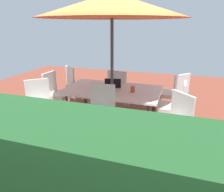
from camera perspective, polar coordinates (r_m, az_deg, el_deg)
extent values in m
cube|color=brown|center=(4.39, 0.00, -7.33)|extent=(10.00, 10.00, 0.02)
cube|color=#1E4C23|center=(2.05, -25.51, -21.22)|extent=(6.30, 0.63, 1.36)
cube|color=silver|center=(4.12, 0.00, 1.65)|extent=(1.89, 1.14, 0.04)
cylinder|color=#333333|center=(4.48, 11.40, -2.24)|extent=(0.05, 0.05, 0.69)
cylinder|color=#333333|center=(4.89, -7.36, -0.18)|extent=(0.05, 0.05, 0.69)
cylinder|color=#333333|center=(3.71, 9.78, -6.74)|extent=(0.05, 0.05, 0.69)
cylinder|color=#333333|center=(4.20, -12.19, -3.77)|extent=(0.05, 0.05, 0.69)
cylinder|color=#4C4C4C|center=(4.00, 0.00, 8.46)|extent=(0.06, 0.06, 2.41)
cone|color=orange|center=(3.95, 0.00, 23.61)|extent=(2.67, 2.67, 0.41)
cylinder|color=black|center=(4.38, 0.00, -6.86)|extent=(0.44, 0.44, 0.06)
cube|color=silver|center=(5.34, -9.22, 3.02)|extent=(0.46, 0.46, 0.08)
cube|color=white|center=(5.19, -11.46, 5.44)|extent=(0.37, 0.30, 0.45)
cylinder|color=white|center=(5.34, -6.49, 0.17)|extent=(0.03, 0.03, 0.45)
cylinder|color=white|center=(5.65, -8.23, 1.14)|extent=(0.03, 0.03, 0.45)
cylinder|color=white|center=(5.19, -9.98, -0.57)|extent=(0.03, 0.03, 0.45)
cylinder|color=white|center=(5.51, -11.57, 0.47)|extent=(0.03, 0.03, 0.45)
cube|color=silver|center=(4.06, -19.02, -2.99)|extent=(0.46, 0.46, 0.08)
cube|color=white|center=(4.18, -19.80, 1.38)|extent=(0.34, 0.33, 0.45)
cylinder|color=white|center=(3.99, -20.83, -7.79)|extent=(0.03, 0.03, 0.45)
cylinder|color=white|center=(4.02, -15.72, -6.99)|extent=(0.03, 0.03, 0.45)
cylinder|color=white|center=(4.32, -21.33, -5.78)|extent=(0.03, 0.03, 0.45)
cylinder|color=white|center=(4.35, -16.62, -5.06)|extent=(0.03, 0.03, 0.45)
cube|color=silver|center=(3.52, -3.26, -5.36)|extent=(0.46, 0.46, 0.08)
cube|color=white|center=(3.61, -2.58, -0.17)|extent=(0.44, 0.10, 0.45)
cylinder|color=white|center=(3.53, -6.76, -10.23)|extent=(0.03, 0.03, 0.45)
cylinder|color=white|center=(3.45, -0.92, -10.82)|extent=(0.03, 0.03, 0.45)
cylinder|color=white|center=(3.83, -5.21, -7.66)|extent=(0.03, 0.03, 0.45)
cylinder|color=white|center=(3.76, 0.15, -8.13)|extent=(0.03, 0.03, 0.45)
cube|color=silver|center=(4.66, -14.43, 0.28)|extent=(0.46, 0.46, 0.08)
cube|color=white|center=(4.71, -16.80, 3.62)|extent=(0.06, 0.44, 0.45)
cylinder|color=white|center=(4.52, -13.56, -3.86)|extent=(0.03, 0.03, 0.45)
cylinder|color=white|center=(4.80, -11.18, -2.32)|extent=(0.03, 0.03, 0.45)
cylinder|color=white|center=(4.72, -17.20, -3.18)|extent=(0.03, 0.03, 0.45)
cylinder|color=white|center=(4.99, -14.72, -1.75)|extent=(0.03, 0.03, 0.45)
cube|color=silver|center=(4.75, 16.37, 0.46)|extent=(0.46, 0.46, 0.08)
cube|color=white|center=(4.55, 18.59, 2.90)|extent=(0.32, 0.36, 0.45)
cylinder|color=white|center=(5.08, 16.01, -1.48)|extent=(0.03, 0.03, 0.45)
cylinder|color=white|center=(4.83, 13.07, -2.28)|extent=(0.03, 0.03, 0.45)
cylinder|color=white|center=(4.86, 19.07, -2.74)|extent=(0.03, 0.03, 0.45)
cylinder|color=white|center=(4.60, 16.15, -3.65)|extent=(0.03, 0.03, 0.45)
cube|color=silver|center=(3.99, 15.74, -3.05)|extent=(0.46, 0.46, 0.08)
cube|color=white|center=(3.90, 19.15, 0.23)|extent=(0.05, 0.44, 0.45)
cylinder|color=white|center=(4.27, 13.19, -5.21)|extent=(0.03, 0.03, 0.45)
cylinder|color=white|center=(3.94, 12.59, -7.27)|extent=(0.03, 0.03, 0.45)
cylinder|color=white|center=(4.26, 18.02, -5.75)|extent=(0.03, 0.03, 0.45)
cylinder|color=white|center=(3.93, 17.84, -7.86)|extent=(0.03, 0.03, 0.45)
cube|color=silver|center=(3.29, 15.65, -7.91)|extent=(0.46, 0.46, 0.08)
cube|color=white|center=(3.32, 18.73, -2.95)|extent=(0.34, 0.34, 0.45)
cylinder|color=white|center=(3.43, 10.93, -11.41)|extent=(0.03, 0.03, 0.45)
cylinder|color=white|center=(3.20, 14.98, -14.16)|extent=(0.03, 0.03, 0.45)
cylinder|color=white|center=(3.64, 15.48, -9.88)|extent=(0.03, 0.03, 0.45)
cylinder|color=white|center=(3.42, 19.59, -12.29)|extent=(0.03, 0.03, 0.45)
cube|color=silver|center=(4.89, 2.18, 1.76)|extent=(0.46, 0.46, 0.08)
cube|color=white|center=(4.63, 1.38, 4.17)|extent=(0.44, 0.06, 0.45)
cylinder|color=white|center=(5.09, 4.72, -0.75)|extent=(0.03, 0.03, 0.45)
cylinder|color=white|center=(5.19, 0.90, -0.27)|extent=(0.03, 0.03, 0.45)
cylinder|color=white|center=(4.76, 3.49, -2.12)|extent=(0.03, 0.03, 0.45)
cylinder|color=white|center=(4.87, -0.55, -1.58)|extent=(0.03, 0.03, 0.45)
cube|color=#B7B7BC|center=(4.23, 0.33, 2.51)|extent=(0.36, 0.29, 0.02)
cube|color=black|center=(4.10, 0.23, 3.52)|extent=(0.32, 0.13, 0.20)
cylinder|color=#CC4C33|center=(3.93, 5.70, 1.85)|extent=(0.08, 0.08, 0.12)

